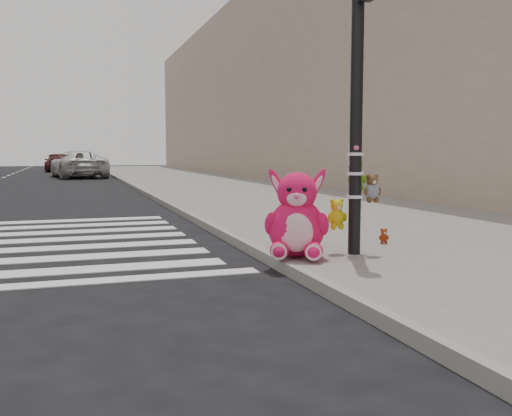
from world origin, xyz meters
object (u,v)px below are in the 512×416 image
object	(u,v)px
pink_bunny	(297,221)
red_teddy	(384,236)
signal_pole	(356,129)
car_white_near	(78,164)

from	to	relation	value
pink_bunny	red_teddy	distance (m)	1.76
signal_pole	pink_bunny	world-z (taller)	signal_pole
signal_pole	pink_bunny	xyz separation A→B (m)	(-0.82, -0.02, -1.15)
signal_pole	car_white_near	xyz separation A→B (m)	(-2.99, 27.74, -0.98)
pink_bunny	car_white_near	bearing A→B (deg)	117.22
pink_bunny	red_teddy	bearing A→B (deg)	43.17
red_teddy	car_white_near	distance (m)	27.43
signal_pole	car_white_near	bearing A→B (deg)	96.16
red_teddy	car_white_near	xyz separation A→B (m)	(-3.79, 27.16, 0.52)
car_white_near	pink_bunny	bearing A→B (deg)	85.46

